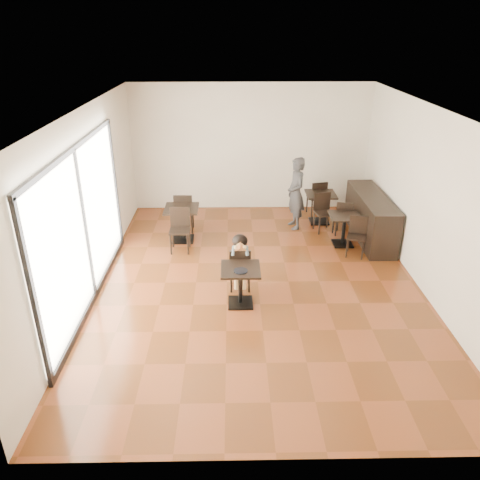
{
  "coord_description": "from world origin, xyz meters",
  "views": [
    {
      "loc": [
        -0.48,
        -7.73,
        4.46
      ],
      "look_at": [
        -0.34,
        -0.26,
        1.0
      ],
      "focal_mm": 35.0,
      "sensor_mm": 36.0,
      "label": 1
    }
  ],
  "objects_px": {
    "chair_left_a": "(184,212)",
    "chair_back_b": "(324,213)",
    "child_chair": "(240,268)",
    "cafe_table_left": "(182,224)",
    "chair_mid_a": "(345,217)",
    "adult_patron": "(296,193)",
    "child": "(240,262)",
    "chair_back_a": "(316,197)",
    "chair_left_b": "(180,231)",
    "chair_mid_b": "(356,237)",
    "cafe_table_back": "(320,208)",
    "cafe_table_mid": "(344,230)",
    "child_table": "(241,286)"
  },
  "relations": [
    {
      "from": "chair_mid_a",
      "to": "chair_mid_b",
      "type": "distance_m",
      "value": 1.1
    },
    {
      "from": "cafe_table_back",
      "to": "adult_patron",
      "type": "bearing_deg",
      "value": -155.22
    },
    {
      "from": "child_chair",
      "to": "cafe_table_left",
      "type": "relative_size",
      "value": 1.08
    },
    {
      "from": "chair_mid_b",
      "to": "chair_back_b",
      "type": "height_order",
      "value": "chair_back_b"
    },
    {
      "from": "chair_mid_b",
      "to": "chair_left_a",
      "type": "xyz_separation_m",
      "value": [
        -3.71,
        1.4,
        0.05
      ]
    },
    {
      "from": "chair_mid_a",
      "to": "adult_patron",
      "type": "bearing_deg",
      "value": -2.9
    },
    {
      "from": "child_chair",
      "to": "chair_left_b",
      "type": "relative_size",
      "value": 0.9
    },
    {
      "from": "child_table",
      "to": "cafe_table_back",
      "type": "xyz_separation_m",
      "value": [
        2.01,
        3.69,
        0.02
      ]
    },
    {
      "from": "child_chair",
      "to": "chair_mid_b",
      "type": "relative_size",
      "value": 1.01
    },
    {
      "from": "chair_mid_a",
      "to": "chair_left_b",
      "type": "height_order",
      "value": "chair_left_b"
    },
    {
      "from": "child",
      "to": "cafe_table_mid",
      "type": "relative_size",
      "value": 1.53
    },
    {
      "from": "child_chair",
      "to": "chair_left_a",
      "type": "distance_m",
      "value": 2.97
    },
    {
      "from": "chair_mid_b",
      "to": "cafe_table_back",
      "type": "bearing_deg",
      "value": 122.79
    },
    {
      "from": "chair_mid_b",
      "to": "chair_back_a",
      "type": "xyz_separation_m",
      "value": [
        -0.44,
        2.4,
        0.03
      ]
    },
    {
      "from": "adult_patron",
      "to": "chair_back_a",
      "type": "bearing_deg",
      "value": 130.59
    },
    {
      "from": "cafe_table_back",
      "to": "chair_back_b",
      "type": "xyz_separation_m",
      "value": [
        0.0,
        -0.55,
        0.08
      ]
    },
    {
      "from": "child_chair",
      "to": "chair_mid_a",
      "type": "distance_m",
      "value": 3.43
    },
    {
      "from": "child_table",
      "to": "adult_patron",
      "type": "distance_m",
      "value": 3.69
    },
    {
      "from": "cafe_table_back",
      "to": "chair_mid_a",
      "type": "height_order",
      "value": "chair_mid_a"
    },
    {
      "from": "adult_patron",
      "to": "chair_mid_a",
      "type": "xyz_separation_m",
      "value": [
        1.09,
        -0.45,
        -0.43
      ]
    },
    {
      "from": "adult_patron",
      "to": "chair_left_a",
      "type": "bearing_deg",
      "value": -98.7
    },
    {
      "from": "child",
      "to": "chair_back_a",
      "type": "bearing_deg",
      "value": 61.4
    },
    {
      "from": "cafe_table_mid",
      "to": "chair_mid_a",
      "type": "height_order",
      "value": "chair_mid_a"
    },
    {
      "from": "adult_patron",
      "to": "chair_back_a",
      "type": "distance_m",
      "value": 1.14
    },
    {
      "from": "cafe_table_left",
      "to": "chair_left_a",
      "type": "bearing_deg",
      "value": 90.0
    },
    {
      "from": "cafe_table_left",
      "to": "chair_back_b",
      "type": "distance_m",
      "value": 3.3
    },
    {
      "from": "cafe_table_back",
      "to": "chair_mid_b",
      "type": "height_order",
      "value": "chair_mid_b"
    },
    {
      "from": "child_table",
      "to": "chair_mid_b",
      "type": "xyz_separation_m",
      "value": [
        2.45,
        1.84,
        0.07
      ]
    },
    {
      "from": "cafe_table_back",
      "to": "chair_back_a",
      "type": "bearing_deg",
      "value": 90.0
    },
    {
      "from": "chair_left_a",
      "to": "child_chair",
      "type": "bearing_deg",
      "value": 115.31
    },
    {
      "from": "adult_patron",
      "to": "chair_left_b",
      "type": "distance_m",
      "value": 2.92
    },
    {
      "from": "child_table",
      "to": "child_chair",
      "type": "distance_m",
      "value": 0.55
    },
    {
      "from": "child",
      "to": "chair_back_a",
      "type": "distance_m",
      "value": 4.2
    },
    {
      "from": "child_chair",
      "to": "chair_mid_a",
      "type": "bearing_deg",
      "value": -135.71
    },
    {
      "from": "child",
      "to": "chair_left_a",
      "type": "height_order",
      "value": "child"
    },
    {
      "from": "cafe_table_left",
      "to": "cafe_table_back",
      "type": "relative_size",
      "value": 1.05
    },
    {
      "from": "child",
      "to": "chair_mid_a",
      "type": "xyz_separation_m",
      "value": [
        2.45,
        2.39,
        -0.11
      ]
    },
    {
      "from": "cafe_table_back",
      "to": "chair_left_a",
      "type": "distance_m",
      "value": 3.3
    },
    {
      "from": "cafe_table_mid",
      "to": "child_chair",
      "type": "bearing_deg",
      "value": -141.44
    },
    {
      "from": "chair_left_a",
      "to": "chair_back_b",
      "type": "distance_m",
      "value": 3.27
    },
    {
      "from": "adult_patron",
      "to": "chair_left_a",
      "type": "xyz_separation_m",
      "value": [
        -2.61,
        -0.15,
        -0.38
      ]
    },
    {
      "from": "child_chair",
      "to": "cafe_table_back",
      "type": "bearing_deg",
      "value": -122.65
    },
    {
      "from": "child",
      "to": "chair_mid_b",
      "type": "bearing_deg",
      "value": 27.8
    },
    {
      "from": "cafe_table_mid",
      "to": "chair_left_b",
      "type": "distance_m",
      "value": 3.58
    },
    {
      "from": "child",
      "to": "adult_patron",
      "type": "height_order",
      "value": "adult_patron"
    },
    {
      "from": "child",
      "to": "chair_back_a",
      "type": "relative_size",
      "value": 1.19
    },
    {
      "from": "child_table",
      "to": "cafe_table_left",
      "type": "distance_m",
      "value": 2.97
    },
    {
      "from": "child_table",
      "to": "chair_left_b",
      "type": "relative_size",
      "value": 0.75
    },
    {
      "from": "cafe_table_left",
      "to": "chair_mid_b",
      "type": "bearing_deg",
      "value": -12.85
    },
    {
      "from": "child_chair",
      "to": "cafe_table_mid",
      "type": "xyz_separation_m",
      "value": [
        2.31,
        1.84,
        -0.08
      ]
    }
  ]
}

